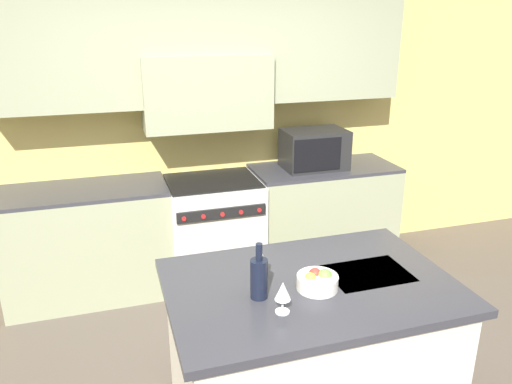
% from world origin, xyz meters
% --- Properties ---
extents(back_cabinetry, '(10.00, 0.46, 2.70)m').
position_xyz_m(back_cabinetry, '(0.00, 1.99, 1.59)').
color(back_cabinetry, '#DBC166').
rests_on(back_cabinetry, ground_plane).
extents(back_counter, '(3.42, 0.62, 0.95)m').
position_xyz_m(back_counter, '(0.00, 1.74, 0.47)').
color(back_counter, gray).
rests_on(back_counter, ground_plane).
extents(range_stove, '(0.79, 0.70, 0.93)m').
position_xyz_m(range_stove, '(0.00, 1.72, 0.46)').
color(range_stove, beige).
rests_on(range_stove, ground_plane).
extents(microwave, '(0.55, 0.39, 0.35)m').
position_xyz_m(microwave, '(0.94, 1.73, 1.12)').
color(microwave, black).
rests_on(microwave, back_counter).
extents(kitchen_island, '(1.51, 1.02, 0.92)m').
position_xyz_m(kitchen_island, '(0.13, -0.12, 0.46)').
color(kitchen_island, beige).
rests_on(kitchen_island, ground_plane).
extents(wine_bottle, '(0.09, 0.09, 0.29)m').
position_xyz_m(wine_bottle, '(-0.18, -0.18, 1.03)').
color(wine_bottle, black).
rests_on(wine_bottle, kitchen_island).
extents(wine_glass_near, '(0.08, 0.08, 0.16)m').
position_xyz_m(wine_glass_near, '(-0.11, -0.34, 1.03)').
color(wine_glass_near, white).
rests_on(wine_glass_near, kitchen_island).
extents(wine_glass_far, '(0.08, 0.08, 0.16)m').
position_xyz_m(wine_glass_far, '(-0.11, 0.01, 1.03)').
color(wine_glass_far, white).
rests_on(wine_glass_far, kitchen_island).
extents(fruit_bowl, '(0.21, 0.21, 0.10)m').
position_xyz_m(fruit_bowl, '(0.14, -0.19, 0.97)').
color(fruit_bowl, silver).
rests_on(fruit_bowl, kitchen_island).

